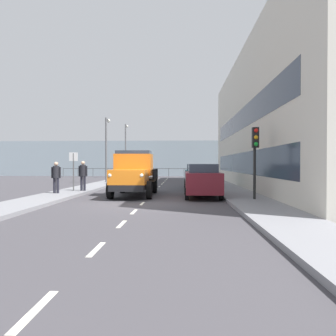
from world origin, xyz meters
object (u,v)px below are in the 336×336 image
at_px(car_maroon_kerbside_near, 202,180).
at_px(car_black_oppositeside_1, 138,172).
at_px(car_teal_kerbside_1, 197,176).
at_px(traffic_light_near, 255,147).
at_px(lamp_post_promenade, 107,143).
at_px(pedestrian_by_lamp, 83,173).
at_px(truck_vintage_orange, 134,174).
at_px(lamp_post_far, 126,146).
at_px(car_white_oppositeside_0, 129,174).
at_px(street_sign, 73,165).
at_px(pedestrian_in_dark_coat, 56,175).

distance_m(car_maroon_kerbside_near, car_black_oppositeside_1, 16.68).
height_order(car_teal_kerbside_1, traffic_light_near, traffic_light_near).
bearing_deg(lamp_post_promenade, pedestrian_by_lamp, 94.71).
relative_size(truck_vintage_orange, car_maroon_kerbside_near, 1.31).
bearing_deg(car_maroon_kerbside_near, lamp_post_far, -69.62).
relative_size(car_maroon_kerbside_near, car_white_oppositeside_0, 1.03).
relative_size(traffic_light_near, street_sign, 1.42).
height_order(car_white_oppositeside_0, street_sign, street_sign).
xyz_separation_m(truck_vintage_orange, car_black_oppositeside_1, (1.92, -15.35, -0.28)).
bearing_deg(truck_vintage_orange, car_teal_kerbside_1, -123.55).
height_order(car_black_oppositeside_1, lamp_post_far, lamp_post_far).
relative_size(truck_vintage_orange, traffic_light_near, 1.76).
height_order(car_white_oppositeside_0, car_black_oppositeside_1, same).
bearing_deg(traffic_light_near, lamp_post_far, -66.52).
xyz_separation_m(car_black_oppositeside_1, pedestrian_by_lamp, (1.33, 13.76, 0.29)).
xyz_separation_m(truck_vintage_orange, lamp_post_far, (4.08, -20.31, 2.73)).
xyz_separation_m(pedestrian_in_dark_coat, pedestrian_by_lamp, (-0.94, -1.64, 0.04)).
xyz_separation_m(car_teal_kerbside_1, pedestrian_by_lamp, (6.87, 3.86, 0.29)).
bearing_deg(car_black_oppositeside_1, car_white_oppositeside_0, 90.00).
relative_size(traffic_light_near, lamp_post_far, 0.51).
relative_size(car_maroon_kerbside_near, pedestrian_by_lamp, 2.46).
bearing_deg(street_sign, lamp_post_far, -89.10).
bearing_deg(lamp_post_promenade, car_black_oppositeside_1, -112.79).
relative_size(car_maroon_kerbside_near, street_sign, 1.91).
distance_m(pedestrian_by_lamp, traffic_light_near, 10.05).
bearing_deg(car_white_oppositeside_0, lamp_post_promenade, -15.49).
bearing_deg(pedestrian_in_dark_coat, car_white_oppositeside_0, -102.93).
relative_size(pedestrian_in_dark_coat, lamp_post_promenade, 0.30).
bearing_deg(truck_vintage_orange, lamp_post_far, -78.65).
bearing_deg(truck_vintage_orange, car_white_oppositeside_0, -78.98).
height_order(car_black_oppositeside_1, lamp_post_promenade, lamp_post_promenade).
xyz_separation_m(lamp_post_promenade, lamp_post_far, (0.09, -9.87, 0.37)).
bearing_deg(street_sign, lamp_post_promenade, -88.70).
bearing_deg(lamp_post_promenade, street_sign, 91.30).
distance_m(car_teal_kerbside_1, street_sign, 8.43).
xyz_separation_m(car_teal_kerbside_1, car_white_oppositeside_0, (5.54, -4.42, 0.00)).
relative_size(car_black_oppositeside_1, traffic_light_near, 1.28).
relative_size(truck_vintage_orange, car_teal_kerbside_1, 1.46).
xyz_separation_m(car_teal_kerbside_1, pedestrian_in_dark_coat, (7.81, 5.50, 0.25)).
distance_m(truck_vintage_orange, car_teal_kerbside_1, 6.55).
bearing_deg(car_teal_kerbside_1, car_maroon_kerbside_near, 90.00).
xyz_separation_m(car_teal_kerbside_1, lamp_post_far, (7.69, -14.86, 3.01)).
bearing_deg(car_white_oppositeside_0, pedestrian_by_lamp, 80.85).
xyz_separation_m(car_white_oppositeside_0, pedestrian_by_lamp, (1.33, 8.28, 0.28)).
height_order(car_maroon_kerbside_near, traffic_light_near, traffic_light_near).
bearing_deg(lamp_post_far, traffic_light_near, 113.48).
distance_m(car_black_oppositeside_1, traffic_light_near, 19.52).
distance_m(car_maroon_kerbside_near, car_teal_kerbside_1, 5.84).
distance_m(truck_vintage_orange, street_sign, 4.09).
relative_size(car_teal_kerbside_1, pedestrian_in_dark_coat, 2.28).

